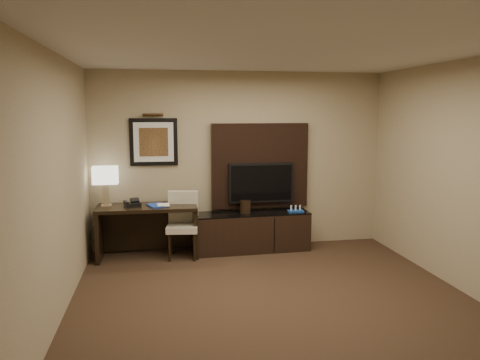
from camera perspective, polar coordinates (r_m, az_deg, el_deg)
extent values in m
cube|color=#342317|center=(5.17, 4.95, -15.70)|extent=(4.50, 5.00, 0.01)
cube|color=silver|center=(4.76, 5.38, 15.55)|extent=(4.50, 5.00, 0.01)
cube|color=tan|center=(7.21, -0.01, 2.40)|extent=(4.50, 0.01, 2.70)
cube|color=tan|center=(2.52, 20.32, -9.65)|extent=(4.50, 0.01, 2.70)
cube|color=tan|center=(4.73, -22.19, -1.42)|extent=(0.01, 5.00, 2.70)
cube|color=tan|center=(5.79, 27.21, -0.03)|extent=(0.01, 5.00, 2.70)
cube|color=black|center=(6.93, -11.19, -6.17)|extent=(1.43, 0.63, 0.76)
cube|color=black|center=(7.13, 1.53, -6.29)|extent=(1.72, 0.53, 0.59)
cube|color=black|center=(7.21, 2.42, 1.76)|extent=(1.50, 0.12, 1.30)
cube|color=black|center=(7.15, 2.58, -0.32)|extent=(1.00, 0.08, 0.60)
cube|color=black|center=(7.05, -10.48, 4.58)|extent=(0.70, 0.04, 0.70)
cylinder|color=#402914|center=(7.00, -10.57, 7.83)|extent=(0.04, 0.04, 0.30)
cube|color=#17349A|center=(6.80, -10.07, -3.06)|extent=(0.32, 0.36, 0.02)
imported|color=#BFA896|center=(6.75, -10.08, -2.21)|extent=(0.17, 0.03, 0.23)
cylinder|color=black|center=(7.01, 0.66, -3.29)|extent=(0.20, 0.20, 0.19)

